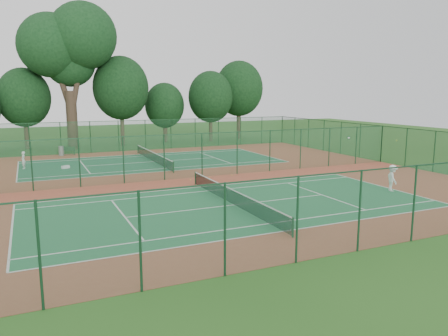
{
  "coord_description": "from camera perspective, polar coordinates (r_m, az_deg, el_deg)",
  "views": [
    {
      "loc": [
        -10.81,
        -31.7,
        6.62
      ],
      "look_at": [
        1.03,
        -5.35,
        1.6
      ],
      "focal_mm": 35.0,
      "sensor_mm": 36.0,
      "label": 1
    }
  ],
  "objects": [
    {
      "name": "stray_ball_b",
      "position": [
        35.08,
        1.05,
        -0.95
      ],
      "size": [
        0.07,
        0.07,
        0.07
      ],
      "primitive_type": "sphere",
      "color": "#B2C62E",
      "rests_on": "red_pad"
    },
    {
      "name": "fence_east",
      "position": [
        44.48,
        19.88,
        3.0
      ],
      "size": [
        0.09,
        36.0,
        3.5
      ],
      "rotation": [
        0.0,
        0.0,
        1.57
      ],
      "color": "#1B5332",
      "rests_on": "ground"
    },
    {
      "name": "trash_bin",
      "position": [
        49.2,
        -20.49,
        2.1
      ],
      "size": [
        0.68,
        0.68,
        1.0
      ],
      "primitive_type": "cylinder",
      "rotation": [
        0.0,
        0.0,
        0.26
      ],
      "color": "gray",
      "rests_on": "red_pad"
    },
    {
      "name": "big_tree",
      "position": [
        54.93,
        -19.65,
        14.86
      ],
      "size": [
        10.97,
        8.03,
        16.85
      ],
      "color": "#35271D",
      "rests_on": "ground"
    },
    {
      "name": "court_far",
      "position": [
        42.63,
        -9.21,
        0.82
      ],
      "size": [
        23.77,
        10.97,
        0.01
      ],
      "primitive_type": "cube",
      "color": "#1C5A38",
      "rests_on": "red_pad"
    },
    {
      "name": "court_near",
      "position": [
        26.0,
        1.22,
        -4.86
      ],
      "size": [
        23.77,
        10.97,
        0.01
      ],
      "primitive_type": "cube",
      "color": "#206839",
      "rests_on": "red_pad"
    },
    {
      "name": "tennis_net_near",
      "position": [
        25.87,
        1.23,
        -3.73
      ],
      "size": [
        0.1,
        12.9,
        0.97
      ],
      "color": "#163E23",
      "rests_on": "ground"
    },
    {
      "name": "tennis_net_far",
      "position": [
        42.55,
        -9.23,
        1.52
      ],
      "size": [
        0.1,
        12.9,
        0.97
      ],
      "color": "#14371C",
      "rests_on": "ground"
    },
    {
      "name": "player_near",
      "position": [
        31.54,
        21.12,
        -1.24
      ],
      "size": [
        1.07,
        1.32,
        1.79
      ],
      "primitive_type": "imported",
      "rotation": [
        0.0,
        0.0,
        1.16
      ],
      "color": "white",
      "rests_on": "court_near"
    },
    {
      "name": "fence_divider",
      "position": [
        33.85,
        -5.32,
        1.56
      ],
      "size": [
        40.0,
        0.09,
        3.5
      ],
      "color": "#1A4F2B",
      "rests_on": "ground"
    },
    {
      "name": "fence_north",
      "position": [
        51.1,
        -11.91,
        4.19
      ],
      "size": [
        40.0,
        0.09,
        3.5
      ],
      "color": "#174626",
      "rests_on": "ground"
    },
    {
      "name": "stray_ball_a",
      "position": [
        34.24,
        -1.89,
        -1.22
      ],
      "size": [
        0.07,
        0.07,
        0.07
      ],
      "primitive_type": "sphere",
      "color": "gold",
      "rests_on": "red_pad"
    },
    {
      "name": "stray_ball_c",
      "position": [
        33.33,
        -4.41,
        -1.54
      ],
      "size": [
        0.08,
        0.08,
        0.08
      ],
      "primitive_type": "sphere",
      "color": "#B5D732",
      "rests_on": "red_pad"
    },
    {
      "name": "player_far",
      "position": [
        41.88,
        -24.74,
        0.94
      ],
      "size": [
        0.44,
        0.6,
        1.52
      ],
      "primitive_type": "imported",
      "rotation": [
        0.0,
        0.0,
        -1.72
      ],
      "color": "white",
      "rests_on": "court_far"
    },
    {
      "name": "kit_bag",
      "position": [
        40.78,
        -19.99,
        0.12
      ],
      "size": [
        0.73,
        0.52,
        0.26
      ],
      "primitive_type": "cube",
      "rotation": [
        0.0,
        0.0,
        0.43
      ],
      "color": "white",
      "rests_on": "red_pad"
    },
    {
      "name": "red_pad",
      "position": [
        34.14,
        -5.27,
        -1.35
      ],
      "size": [
        40.0,
        36.0,
        0.01
      ],
      "primitive_type": "cube",
      "color": "brown",
      "rests_on": "ground"
    },
    {
      "name": "evergreen_row",
      "position": [
        57.47,
        -12.7,
        3.01
      ],
      "size": [
        39.0,
        5.0,
        12.0
      ],
      "primitive_type": null,
      "color": "black",
      "rests_on": "ground"
    },
    {
      "name": "bench",
      "position": [
        49.5,
        -19.68,
        2.15
      ],
      "size": [
        1.52,
        0.69,
        0.91
      ],
      "rotation": [
        0.0,
        0.0,
        -0.19
      ],
      "color": "black",
      "rests_on": "red_pad"
    },
    {
      "name": "ground",
      "position": [
        34.15,
        -5.27,
        -1.36
      ],
      "size": [
        120.0,
        120.0,
        0.0
      ],
      "primitive_type": "plane",
      "color": "#25561A",
      "rests_on": "ground"
    },
    {
      "name": "fence_south",
      "position": [
        18.12,
        13.62,
        -5.99
      ],
      "size": [
        40.0,
        0.09,
        3.5
      ],
      "color": "#184830",
      "rests_on": "ground"
    }
  ]
}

